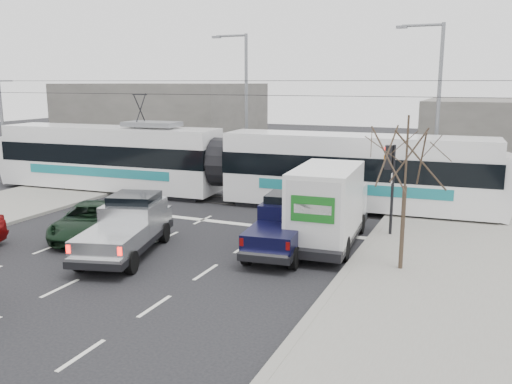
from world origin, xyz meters
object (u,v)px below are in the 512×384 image
at_px(tram, 222,164).
at_px(green_car, 90,220).
at_px(traffic_signal, 390,170).
at_px(street_lamp_near, 435,103).
at_px(silver_pickup, 128,226).
at_px(bare_tree, 406,158).
at_px(box_truck, 329,206).
at_px(street_lamp_far, 244,99).
at_px(navy_pickup, 283,225).

height_order(tram, green_car, tram).
distance_m(traffic_signal, street_lamp_near, 7.91).
relative_size(traffic_signal, silver_pickup, 0.61).
bearing_deg(silver_pickup, bare_tree, -5.02).
bearing_deg(box_truck, street_lamp_near, 69.86).
bearing_deg(silver_pickup, box_truck, 14.90).
bearing_deg(tram, street_lamp_far, 100.14).
xyz_separation_m(bare_tree, traffic_signal, (-1.13, 4.00, -1.05)).
distance_m(bare_tree, navy_pickup, 5.21).
bearing_deg(bare_tree, box_truck, 146.19).
distance_m(tram, box_truck, 9.30).
relative_size(street_lamp_near, green_car, 1.87).
height_order(bare_tree, box_truck, bare_tree).
distance_m(street_lamp_near, green_car, 17.57).
bearing_deg(street_lamp_near, street_lamp_far, 170.13).
bearing_deg(street_lamp_near, silver_pickup, -124.86).
distance_m(street_lamp_far, green_car, 14.80).
relative_size(street_lamp_near, tram, 0.33).
bearing_deg(street_lamp_far, box_truck, -52.66).
distance_m(bare_tree, green_car, 12.62).
height_order(traffic_signal, silver_pickup, traffic_signal).
distance_m(silver_pickup, box_truck, 7.49).
xyz_separation_m(bare_tree, silver_pickup, (-9.50, -1.72, -2.78)).
xyz_separation_m(tram, box_truck, (7.35, -5.68, -0.41)).
xyz_separation_m(traffic_signal, silver_pickup, (-8.37, -5.72, -1.73)).
xyz_separation_m(traffic_signal, street_lamp_far, (-10.66, 9.50, 2.37)).
bearing_deg(navy_pickup, traffic_signal, 39.70).
relative_size(street_lamp_far, green_car, 1.87).
height_order(bare_tree, traffic_signal, bare_tree).
bearing_deg(silver_pickup, street_lamp_far, 83.26).
xyz_separation_m(bare_tree, street_lamp_near, (-0.29, 11.50, 1.32)).
height_order(traffic_signal, navy_pickup, traffic_signal).
bearing_deg(box_truck, green_car, -167.83).
bearing_deg(silver_pickup, navy_pickup, 9.57).
bearing_deg(box_truck, tram, 138.42).
height_order(bare_tree, navy_pickup, bare_tree).
bearing_deg(green_car, tram, 55.08).
relative_size(street_lamp_near, street_lamp_far, 1.00).
bearing_deg(traffic_signal, tram, 158.15).
xyz_separation_m(street_lamp_far, green_car, (-0.43, -14.11, -4.44)).
relative_size(box_truck, green_car, 1.31).
xyz_separation_m(traffic_signal, box_truck, (-1.91, -1.96, -1.21)).
xyz_separation_m(street_lamp_near, street_lamp_far, (-11.50, 2.00, 0.00)).
bearing_deg(navy_pickup, street_lamp_far, 113.80).
distance_m(street_lamp_near, street_lamp_far, 11.67).
relative_size(traffic_signal, street_lamp_near, 0.40).
bearing_deg(silver_pickup, traffic_signal, 19.06).
distance_m(bare_tree, street_lamp_near, 11.58).
height_order(box_truck, navy_pickup, box_truck).
bearing_deg(tram, box_truck, -41.04).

